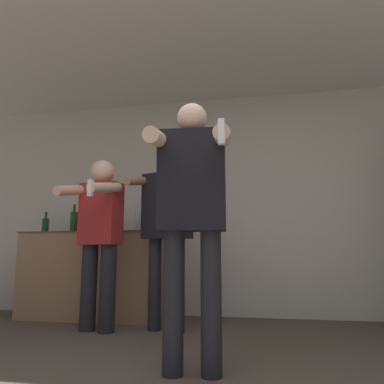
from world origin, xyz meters
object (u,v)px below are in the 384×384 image
(bottle_brown_liquor, at_px, (137,220))
(bottle_green_wine, at_px, (74,221))
(person_spectator_back, at_px, (166,220))
(bottle_dark_rum, at_px, (45,225))
(person_man_side, at_px, (99,232))
(bottle_clear_vodka, at_px, (108,221))
(bottle_red_label, at_px, (81,225))
(person_woman_foreground, at_px, (192,206))

(bottle_brown_liquor, height_order, bottle_green_wine, bottle_brown_liquor)
(person_spectator_back, bearing_deg, bottle_dark_rum, 159.61)
(person_man_side, bearing_deg, bottle_dark_rum, 144.49)
(bottle_green_wine, xyz_separation_m, person_man_side, (0.65, -0.72, -0.17))
(bottle_clear_vodka, xyz_separation_m, bottle_dark_rum, (-0.78, 0.00, -0.04))
(bottle_green_wine, height_order, person_man_side, person_man_side)
(bottle_dark_rum, bearing_deg, bottle_red_label, -0.00)
(bottle_red_label, relative_size, person_spectator_back, 0.14)
(bottle_red_label, distance_m, bottle_clear_vodka, 0.32)
(bottle_red_label, relative_size, bottle_green_wine, 0.70)
(bottle_red_label, height_order, person_spectator_back, person_spectator_back)
(bottle_red_label, height_order, bottle_green_wine, bottle_green_wine)
(bottle_brown_liquor, relative_size, person_man_side, 0.22)
(bottle_red_label, bearing_deg, bottle_clear_vodka, 0.00)
(bottle_red_label, relative_size, bottle_brown_liquor, 0.70)
(bottle_red_label, distance_m, person_man_side, 0.92)
(bottle_green_wine, distance_m, person_woman_foreground, 2.48)
(bottle_dark_rum, relative_size, person_man_side, 0.16)
(bottle_dark_rum, distance_m, person_spectator_back, 1.73)
(person_woman_foreground, distance_m, person_man_side, 1.51)
(bottle_dark_rum, bearing_deg, bottle_green_wine, 0.00)
(person_man_side, height_order, person_spectator_back, person_spectator_back)
(bottle_clear_vodka, bearing_deg, person_man_side, -71.99)
(person_spectator_back, bearing_deg, person_man_side, -169.09)
(bottle_red_label, xyz_separation_m, person_spectator_back, (1.17, -0.60, -0.02))
(bottle_brown_liquor, bearing_deg, bottle_clear_vodka, 180.00)
(bottle_dark_rum, relative_size, bottle_green_wine, 0.74)
(bottle_dark_rum, relative_size, bottle_brown_liquor, 0.73)
(person_woman_foreground, bearing_deg, person_man_side, 135.75)
(bottle_clear_vodka, distance_m, person_woman_foreground, 2.21)
(bottle_dark_rum, height_order, person_woman_foreground, person_woman_foreground)
(bottle_green_wine, bearing_deg, person_man_side, -47.82)
(bottle_red_label, relative_size, bottle_dark_rum, 0.95)
(bottle_red_label, bearing_deg, person_spectator_back, -27.33)
(bottle_clear_vodka, bearing_deg, bottle_green_wine, 180.00)
(bottle_red_label, relative_size, bottle_clear_vodka, 0.76)
(bottle_brown_liquor, bearing_deg, bottle_red_label, -180.00)
(bottle_brown_liquor, bearing_deg, person_woman_foreground, -61.57)
(bottle_brown_liquor, distance_m, person_woman_foreground, 2.02)
(bottle_brown_liquor, distance_m, person_spectator_back, 0.78)
(bottle_red_label, bearing_deg, bottle_brown_liquor, 0.00)
(bottle_clear_vodka, height_order, bottle_dark_rum, bottle_clear_vodka)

